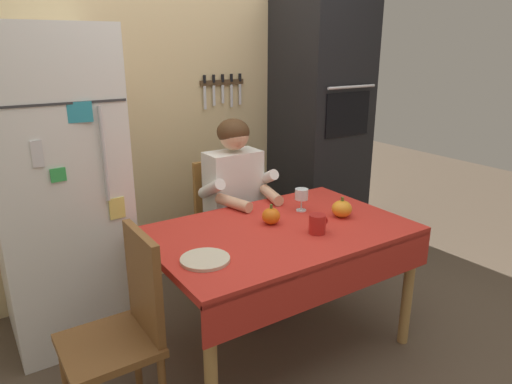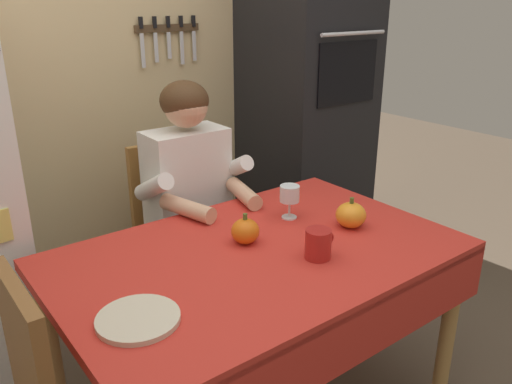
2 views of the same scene
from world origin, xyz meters
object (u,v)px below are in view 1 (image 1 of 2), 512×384
(wall_oven, at_px, (320,129))
(dining_table, at_px, (281,244))
(pumpkin_large, at_px, (342,209))
(serving_tray, at_px, (205,259))
(chair_left_side, at_px, (125,324))
(pumpkin_medium, at_px, (271,216))
(coffee_mug, at_px, (317,224))
(wine_glass, at_px, (302,195))
(refrigerator, at_px, (57,189))
(chair_behind_person, at_px, (225,221))
(seated_person, at_px, (239,197))

(wall_oven, distance_m, dining_table, 1.45)
(pumpkin_large, bearing_deg, serving_tray, -175.25)
(chair_left_side, distance_m, pumpkin_medium, 0.95)
(coffee_mug, relative_size, wine_glass, 0.86)
(wine_glass, bearing_deg, dining_table, -147.65)
(dining_table, xyz_separation_m, serving_tray, (-0.52, -0.11, 0.09))
(refrigerator, height_order, chair_behind_person, refrigerator)
(chair_left_side, xyz_separation_m, serving_tray, (0.38, -0.05, 0.24))
(dining_table, height_order, chair_behind_person, chair_behind_person)
(wall_oven, xyz_separation_m, pumpkin_medium, (-1.05, -0.82, -0.26))
(wine_glass, bearing_deg, seated_person, 112.15)
(chair_behind_person, xyz_separation_m, pumpkin_large, (0.31, -0.83, 0.28))
(pumpkin_large, bearing_deg, seated_person, 115.56)
(wall_oven, xyz_separation_m, coffee_mug, (-0.92, -1.07, -0.26))
(wall_oven, xyz_separation_m, serving_tray, (-1.57, -1.04, -0.30))
(refrigerator, bearing_deg, coffee_mug, -43.60)
(seated_person, bearing_deg, wall_oven, 18.52)
(chair_behind_person, bearing_deg, seated_person, -90.00)
(chair_behind_person, bearing_deg, wine_glass, -74.20)
(refrigerator, height_order, serving_tray, refrigerator)
(dining_table, distance_m, chair_behind_person, 0.81)
(chair_left_side, bearing_deg, seated_person, 33.54)
(dining_table, relative_size, pumpkin_large, 11.67)
(refrigerator, relative_size, wine_glass, 13.16)
(refrigerator, xyz_separation_m, chair_behind_person, (1.05, -0.09, -0.39))
(pumpkin_large, relative_size, serving_tray, 0.52)
(chair_left_side, height_order, pumpkin_medium, chair_left_side)
(serving_tray, bearing_deg, chair_left_side, 171.83)
(coffee_mug, relative_size, pumpkin_large, 0.98)
(refrigerator, xyz_separation_m, coffee_mug, (1.08, -1.03, -0.11))
(chair_left_side, height_order, wine_glass, chair_left_side)
(seated_person, xyz_separation_m, wine_glass, (0.18, -0.43, 0.10))
(dining_table, height_order, chair_left_side, chair_left_side)
(dining_table, distance_m, seated_person, 0.62)
(refrigerator, xyz_separation_m, pumpkin_medium, (0.95, -0.78, -0.11))
(wall_oven, xyz_separation_m, dining_table, (-1.05, -0.92, -0.39))
(dining_table, distance_m, pumpkin_medium, 0.16)
(seated_person, relative_size, pumpkin_large, 10.38)
(coffee_mug, height_order, pumpkin_medium, pumpkin_medium)
(chair_behind_person, height_order, pumpkin_medium, chair_behind_person)
(chair_behind_person, xyz_separation_m, chair_left_side, (-1.00, -0.85, 0.00))
(wall_oven, distance_m, serving_tray, 1.91)
(wall_oven, height_order, pumpkin_large, wall_oven)
(refrigerator, relative_size, chair_left_side, 1.94)
(chair_left_side, height_order, coffee_mug, chair_left_side)
(wall_oven, relative_size, pumpkin_large, 17.50)
(wall_oven, distance_m, seated_person, 1.05)
(dining_table, distance_m, serving_tray, 0.54)
(refrigerator, xyz_separation_m, serving_tray, (0.43, -1.00, -0.15))
(seated_person, relative_size, pumpkin_medium, 10.94)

